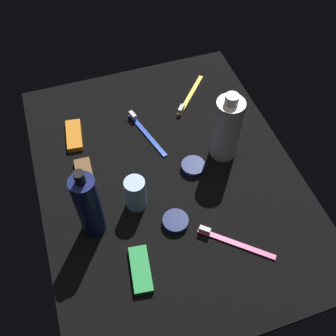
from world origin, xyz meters
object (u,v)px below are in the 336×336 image
at_px(toothbrush_pink, 231,241).
at_px(cream_tin_left, 194,167).
at_px(bodywash_bottle, 227,128).
at_px(snack_bar_green, 141,270).
at_px(deodorant_stick, 136,194).
at_px(cream_tin_right, 175,221).
at_px(toothbrush_blue, 145,131).
at_px(snack_bar_orange, 74,135).
at_px(toothbrush_yellow, 189,97).
at_px(snack_bar_brown, 85,176).
at_px(lotion_bottle, 88,205).

height_order(toothbrush_pink, cream_tin_left, toothbrush_pink).
height_order(bodywash_bottle, snack_bar_green, bodywash_bottle).
distance_m(deodorant_stick, toothbrush_pink, 0.24).
relative_size(deodorant_stick, snack_bar_green, 0.88).
bearing_deg(cream_tin_left, toothbrush_pink, -177.81).
height_order(deodorant_stick, cream_tin_right, deodorant_stick).
relative_size(toothbrush_blue, snack_bar_orange, 1.70).
bearing_deg(snack_bar_green, cream_tin_right, -43.96).
height_order(toothbrush_yellow, cream_tin_left, toothbrush_yellow).
distance_m(snack_bar_brown, snack_bar_orange, 0.14).
distance_m(toothbrush_yellow, snack_bar_orange, 0.35).
xyz_separation_m(lotion_bottle, toothbrush_pink, (-0.14, -0.28, -0.09)).
bearing_deg(snack_bar_orange, cream_tin_left, -120.30).
xyz_separation_m(snack_bar_green, snack_bar_orange, (0.42, 0.07, 0.00)).
bearing_deg(bodywash_bottle, deodorant_stick, 107.67).
distance_m(bodywash_bottle, snack_bar_green, 0.39).
bearing_deg(deodorant_stick, snack_bar_brown, 41.40).
relative_size(lotion_bottle, cream_tin_left, 3.47).
bearing_deg(snack_bar_brown, toothbrush_yellow, -59.51).
height_order(bodywash_bottle, snack_bar_brown, bodywash_bottle).
bearing_deg(cream_tin_left, toothbrush_blue, 27.62).
distance_m(toothbrush_pink, toothbrush_yellow, 0.47).
relative_size(lotion_bottle, bodywash_bottle, 1.05).
bearing_deg(snack_bar_brown, lotion_bottle, 179.90).
xyz_separation_m(bodywash_bottle, snack_bar_brown, (0.03, 0.36, -0.08)).
height_order(snack_bar_orange, cream_tin_left, same).
height_order(toothbrush_yellow, snack_bar_brown, toothbrush_yellow).
relative_size(toothbrush_blue, snack_bar_brown, 1.70).
xyz_separation_m(bodywash_bottle, cream_tin_left, (-0.03, 0.09, -0.08)).
distance_m(toothbrush_yellow, cream_tin_left, 0.26).
bearing_deg(bodywash_bottle, snack_bar_brown, 84.70).
relative_size(lotion_bottle, toothbrush_blue, 1.20).
bearing_deg(toothbrush_pink, bodywash_bottle, -18.89).
bearing_deg(toothbrush_pink, cream_tin_right, 50.16).
distance_m(cream_tin_left, cream_tin_right, 0.16).
relative_size(toothbrush_blue, cream_tin_right, 2.92).
distance_m(toothbrush_yellow, snack_bar_brown, 0.39).
height_order(lotion_bottle, bodywash_bottle, lotion_bottle).
xyz_separation_m(deodorant_stick, snack_bar_orange, (0.26, 0.10, -0.04)).
xyz_separation_m(lotion_bottle, cream_tin_right, (-0.05, -0.18, -0.09)).
bearing_deg(cream_tin_left, snack_bar_green, 137.12).
bearing_deg(snack_bar_brown, deodorant_stick, -136.29).
bearing_deg(snack_bar_orange, snack_bar_brown, -172.78).
xyz_separation_m(toothbrush_blue, toothbrush_yellow, (0.09, -0.16, 0.00)).
xyz_separation_m(toothbrush_blue, snack_bar_orange, (0.05, 0.19, 0.00)).
distance_m(deodorant_stick, snack_bar_green, 0.17).
bearing_deg(bodywash_bottle, cream_tin_left, 106.75).
bearing_deg(bodywash_bottle, toothbrush_pink, 161.11).
bearing_deg(toothbrush_pink, snack_bar_green, 90.00).
height_order(toothbrush_pink, snack_bar_orange, toothbrush_pink).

